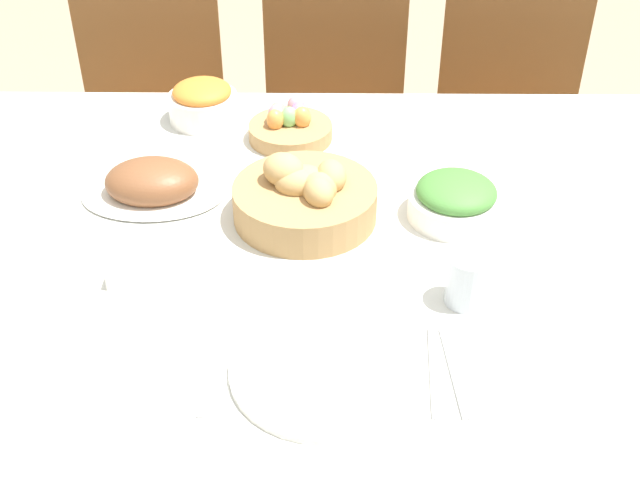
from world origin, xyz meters
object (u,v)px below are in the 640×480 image
object	(u,v)px
chair_far_center	(331,128)
ham_platter	(152,184)
spoon	(453,371)
fork	(212,370)
knife	(433,371)
egg_basket	(290,126)
green_salad_bowl	(455,200)
bread_basket	(305,197)
butter_dish	(149,269)
dinner_plate	(323,369)
drinking_cup	(468,280)
chair_far_left	(153,127)
carrot_bowl	(203,102)
chair_far_right	(508,129)

from	to	relation	value
chair_far_center	ham_platter	size ratio (longest dim) A/B	3.29
ham_platter	spoon	bearing A→B (deg)	-42.08
fork	knife	world-z (taller)	same
egg_basket	green_salad_bowl	bearing A→B (deg)	-43.52
green_salad_bowl	knife	world-z (taller)	green_salad_bowl
green_salad_bowl	fork	size ratio (longest dim) A/B	0.95
chair_far_center	knife	bearing A→B (deg)	-77.98
bread_basket	butter_dish	world-z (taller)	bread_basket
dinner_plate	drinking_cup	xyz separation A→B (m)	(0.23, 0.17, 0.04)
chair_far_center	knife	size ratio (longest dim) A/B	4.98
chair_far_center	chair_far_left	distance (m)	0.53
chair_far_center	green_salad_bowl	size ratio (longest dim) A/B	5.24
knife	butter_dish	world-z (taller)	butter_dish
carrot_bowl	drinking_cup	distance (m)	0.82
chair_far_left	knife	world-z (taller)	chair_far_left
chair_far_right	butter_dish	size ratio (longest dim) A/B	7.14
egg_basket	knife	world-z (taller)	egg_basket
chair_far_left	dinner_plate	size ratio (longest dim) A/B	3.34
egg_basket	fork	size ratio (longest dim) A/B	0.98
chair_far_left	bread_basket	distance (m)	1.04
chair_far_center	egg_basket	world-z (taller)	chair_far_center
egg_basket	green_salad_bowl	size ratio (longest dim) A/B	1.04
egg_basket	carrot_bowl	bearing A→B (deg)	157.67
carrot_bowl	spoon	size ratio (longest dim) A/B	0.84
chair_far_right	butter_dish	world-z (taller)	chair_far_right
chair_far_right	knife	bearing A→B (deg)	-101.34
knife	drinking_cup	distance (m)	0.18
chair_far_center	dinner_plate	distance (m)	1.30
carrot_bowl	dinner_plate	distance (m)	0.85
chair_far_right	knife	world-z (taller)	chair_far_right
knife	butter_dish	distance (m)	0.52
chair_far_left	knife	bearing A→B (deg)	-66.16
ham_platter	fork	size ratio (longest dim) A/B	1.51
drinking_cup	butter_dish	size ratio (longest dim) A/B	0.69
egg_basket	ham_platter	xyz separation A→B (m)	(-0.26, -0.24, -0.00)
chair_far_left	chair_far_right	bearing A→B (deg)	-4.21
bread_basket	knife	xyz separation A→B (m)	(0.20, -0.41, -0.04)
bread_basket	dinner_plate	xyz separation A→B (m)	(0.04, -0.41, -0.04)
bread_basket	carrot_bowl	world-z (taller)	bread_basket
bread_basket	butter_dish	distance (m)	0.32
dinner_plate	spoon	distance (m)	0.19
dinner_plate	fork	xyz separation A→B (m)	(-0.16, 0.00, -0.00)
spoon	butter_dish	world-z (taller)	butter_dish
chair_far_center	green_salad_bowl	distance (m)	0.94
chair_far_left	butter_dish	bearing A→B (deg)	-82.62
bread_basket	drinking_cup	world-z (taller)	bread_basket
green_salad_bowl	knife	size ratio (longest dim) A/B	0.95
green_salad_bowl	spoon	size ratio (longest dim) A/B	0.95
fork	chair_far_right	bearing A→B (deg)	64.76
chair_far_right	bread_basket	xyz separation A→B (m)	(-0.58, -0.86, 0.31)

